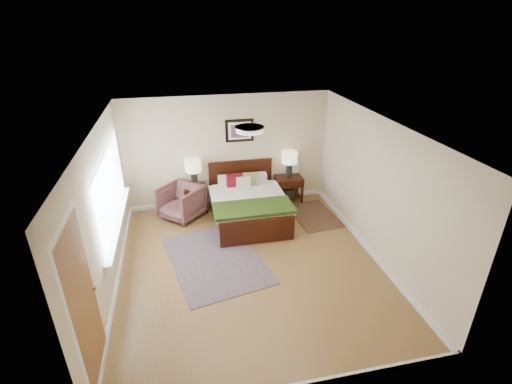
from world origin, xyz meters
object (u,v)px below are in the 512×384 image
bed (248,200)px  rug_persian (216,259)px  lamp_left (193,168)px  armchair (181,202)px  nightstand_right (289,187)px  nightstand_left (195,191)px  lamp_right (290,159)px

bed → rug_persian: bearing=-123.4°
lamp_left → armchair: 0.78m
nightstand_right → lamp_left: 2.25m
nightstand_left → lamp_left: lamp_left is taller
nightstand_left → armchair: 0.42m
lamp_right → nightstand_left: bearing=-179.4°
lamp_right → rug_persian: bearing=-134.4°
bed → lamp_right: bearing=32.4°
nightstand_left → armchair: bearing=-142.3°
nightstand_left → lamp_left: 0.56m
nightstand_right → lamp_left: (-2.15, 0.01, 0.65)m
nightstand_right → armchair: size_ratio=0.77×
rug_persian → lamp_left: bearing=84.1°
nightstand_left → armchair: armchair is taller
lamp_right → bed: bearing=-147.6°
armchair → rug_persian: bearing=-29.1°
nightstand_right → lamp_left: size_ratio=1.01×
nightstand_right → rug_persian: bearing=-134.6°
lamp_right → nightstand_right: bearing=-90.0°
bed → nightstand_right: (1.10, 0.68, -0.10)m
bed → nightstand_right: 1.29m
bed → armchair: bearing=162.8°
armchair → bed: bearing=26.6°
nightstand_left → lamp_right: bearing=0.6°
nightstand_left → nightstand_right: size_ratio=0.96×
nightstand_right → armchair: bearing=-174.1°
bed → rug_persian: 1.61m
nightstand_right → bed: bearing=-148.1°
nightstand_left → nightstand_right: nightstand_right is taller
bed → nightstand_right: bearing=31.9°
lamp_right → armchair: (-2.47, -0.27, -0.68)m
lamp_right → armchair: lamp_right is taller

